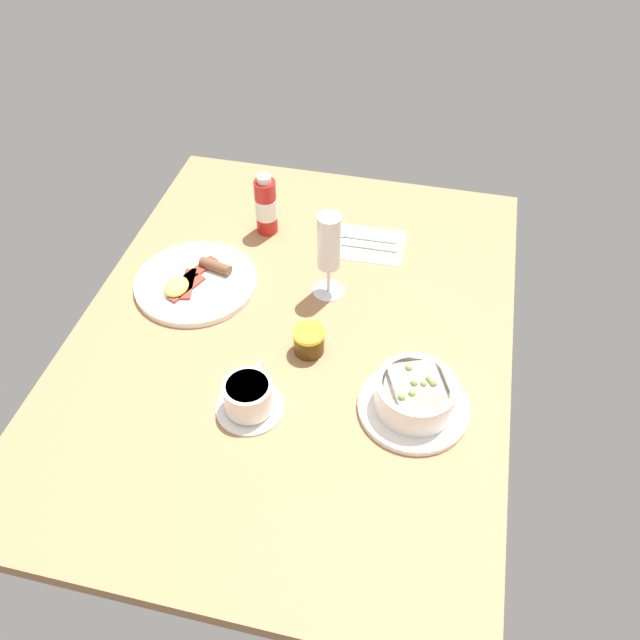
{
  "coord_description": "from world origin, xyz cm",
  "views": [
    {
      "loc": [
        -83.79,
        -24.73,
        92.8
      ],
      "look_at": [
        -1.89,
        -5.91,
        6.13
      ],
      "focal_mm": 36.61,
      "sensor_mm": 36.0,
      "label": 1
    }
  ],
  "objects_px": {
    "porridge_bowl": "(415,396)",
    "cutlery_setting": "(361,242)",
    "sauce_bottle_red": "(266,206)",
    "jam_jar": "(309,341)",
    "breakfast_plate": "(195,282)",
    "coffee_cup": "(249,397)",
    "wine_glass": "(329,246)"
  },
  "relations": [
    {
      "from": "coffee_cup",
      "to": "sauce_bottle_red",
      "type": "bearing_deg",
      "value": 12.62
    },
    {
      "from": "coffee_cup",
      "to": "porridge_bowl",
      "type": "bearing_deg",
      "value": -77.49
    },
    {
      "from": "cutlery_setting",
      "to": "sauce_bottle_red",
      "type": "bearing_deg",
      "value": 90.2
    },
    {
      "from": "cutlery_setting",
      "to": "breakfast_plate",
      "type": "xyz_separation_m",
      "value": [
        -0.21,
        0.31,
        0.01
      ]
    },
    {
      "from": "coffee_cup",
      "to": "wine_glass",
      "type": "height_order",
      "value": "wine_glass"
    },
    {
      "from": "breakfast_plate",
      "to": "wine_glass",
      "type": "bearing_deg",
      "value": -80.55
    },
    {
      "from": "porridge_bowl",
      "to": "sauce_bottle_red",
      "type": "xyz_separation_m",
      "value": [
        0.43,
        0.39,
        0.03
      ]
    },
    {
      "from": "coffee_cup",
      "to": "breakfast_plate",
      "type": "distance_m",
      "value": 0.35
    },
    {
      "from": "porridge_bowl",
      "to": "coffee_cup",
      "type": "relative_size",
      "value": 1.49
    },
    {
      "from": "porridge_bowl",
      "to": "coffee_cup",
      "type": "xyz_separation_m",
      "value": [
        -0.06,
        0.28,
        -0.0
      ]
    },
    {
      "from": "jam_jar",
      "to": "breakfast_plate",
      "type": "distance_m",
      "value": 0.3
    },
    {
      "from": "jam_jar",
      "to": "breakfast_plate",
      "type": "relative_size",
      "value": 0.24
    },
    {
      "from": "porridge_bowl",
      "to": "sauce_bottle_red",
      "type": "distance_m",
      "value": 0.58
    },
    {
      "from": "wine_glass",
      "to": "jam_jar",
      "type": "distance_m",
      "value": 0.19
    },
    {
      "from": "porridge_bowl",
      "to": "wine_glass",
      "type": "bearing_deg",
      "value": 38.7
    },
    {
      "from": "jam_jar",
      "to": "cutlery_setting",
      "type": "bearing_deg",
      "value": -6.42
    },
    {
      "from": "porridge_bowl",
      "to": "jam_jar",
      "type": "relative_size",
      "value": 3.2
    },
    {
      "from": "porridge_bowl",
      "to": "cutlery_setting",
      "type": "xyz_separation_m",
      "value": [
        0.43,
        0.17,
        -0.03
      ]
    },
    {
      "from": "coffee_cup",
      "to": "wine_glass",
      "type": "distance_m",
      "value": 0.34
    },
    {
      "from": "cutlery_setting",
      "to": "coffee_cup",
      "type": "xyz_separation_m",
      "value": [
        -0.49,
        0.11,
        0.03
      ]
    },
    {
      "from": "cutlery_setting",
      "to": "coffee_cup",
      "type": "height_order",
      "value": "coffee_cup"
    },
    {
      "from": "wine_glass",
      "to": "breakfast_plate",
      "type": "relative_size",
      "value": 0.75
    },
    {
      "from": "coffee_cup",
      "to": "breakfast_plate",
      "type": "bearing_deg",
      "value": 36.44
    },
    {
      "from": "coffee_cup",
      "to": "breakfast_plate",
      "type": "relative_size",
      "value": 0.52
    },
    {
      "from": "wine_glass",
      "to": "jam_jar",
      "type": "relative_size",
      "value": 3.11
    },
    {
      "from": "jam_jar",
      "to": "coffee_cup",
      "type": "bearing_deg",
      "value": 155.96
    },
    {
      "from": "porridge_bowl",
      "to": "coffee_cup",
      "type": "height_order",
      "value": "porridge_bowl"
    },
    {
      "from": "jam_jar",
      "to": "sauce_bottle_red",
      "type": "bearing_deg",
      "value": 28.06
    },
    {
      "from": "cutlery_setting",
      "to": "breakfast_plate",
      "type": "distance_m",
      "value": 0.38
    },
    {
      "from": "cutlery_setting",
      "to": "jam_jar",
      "type": "distance_m",
      "value": 0.34
    },
    {
      "from": "porridge_bowl",
      "to": "cutlery_setting",
      "type": "relative_size",
      "value": 1.05
    },
    {
      "from": "coffee_cup",
      "to": "jam_jar",
      "type": "height_order",
      "value": "coffee_cup"
    }
  ]
}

